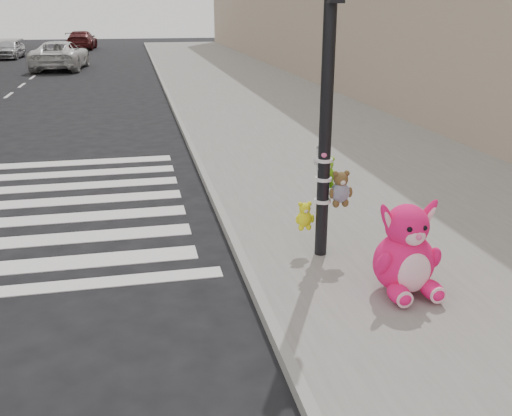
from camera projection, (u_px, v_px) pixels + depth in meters
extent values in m
plane|color=black|center=(123.00, 363.00, 5.56)|extent=(120.00, 120.00, 0.00)
cube|color=slate|center=(311.00, 129.00, 15.73)|extent=(7.00, 80.00, 0.14)
cube|color=gray|center=(186.00, 135.00, 15.05)|extent=(0.12, 80.00, 0.15)
cylinder|color=black|center=(326.00, 105.00, 7.01)|extent=(0.16, 0.16, 4.00)
cylinder|color=white|center=(322.00, 201.00, 7.43)|extent=(0.22, 0.22, 0.04)
cylinder|color=white|center=(323.00, 179.00, 7.33)|extent=(0.22, 0.22, 0.04)
cylinder|color=white|center=(324.00, 160.00, 7.24)|extent=(0.22, 0.22, 0.04)
ellipsoid|color=#FF1569|center=(399.00, 297.00, 6.32)|extent=(0.25, 0.39, 0.21)
ellipsoid|color=#FF1569|center=(432.00, 292.00, 6.41)|extent=(0.25, 0.39, 0.21)
ellipsoid|color=#FF1569|center=(404.00, 262.00, 6.57)|extent=(0.75, 0.64, 0.72)
ellipsoid|color=#F9BFD1|center=(414.00, 273.00, 6.35)|extent=(0.41, 0.16, 0.47)
sphere|color=#FF1569|center=(407.00, 226.00, 6.42)|extent=(0.52, 0.52, 0.50)
ellipsoid|color=#FF1569|center=(388.00, 221.00, 6.36)|extent=(0.35, 0.12, 0.50)
ellipsoid|color=#FF1569|center=(425.00, 218.00, 6.47)|extent=(0.35, 0.12, 0.50)
imported|color=silver|center=(60.00, 55.00, 31.05)|extent=(2.88, 5.58, 1.50)
imported|color=#521719|center=(82.00, 40.00, 45.50)|extent=(2.27, 5.03, 1.43)
imported|color=#B9BABF|center=(10.00, 49.00, 37.44)|extent=(1.64, 3.69, 1.23)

